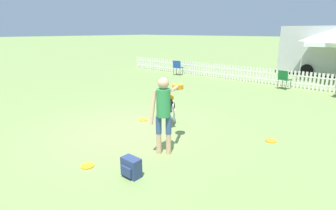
{
  "coord_description": "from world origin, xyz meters",
  "views": [
    {
      "loc": [
        4.81,
        -4.08,
        2.46
      ],
      "look_at": [
        0.98,
        0.5,
        0.76
      ],
      "focal_mm": 28.0,
      "sensor_mm": 36.0,
      "label": 1
    }
  ],
  "objects_px": {
    "leaping_dog": "(170,105)",
    "backpack_on_grass": "(131,167)",
    "handler_person": "(165,106)",
    "folding_chair_blue_left": "(178,66)",
    "frisbee_midfield": "(87,166)",
    "frisbee_near_handler": "(271,141)",
    "equipment_trailer": "(327,50)",
    "frisbee_near_dog": "(143,120)",
    "folding_chair_center": "(284,78)"
  },
  "relations": [
    {
      "from": "frisbee_near_handler",
      "to": "equipment_trailer",
      "type": "xyz_separation_m",
      "value": [
        -0.96,
        11.29,
        1.42
      ]
    },
    {
      "from": "leaping_dog",
      "to": "frisbee_near_handler",
      "type": "xyz_separation_m",
      "value": [
        2.45,
        0.69,
        -0.58
      ]
    },
    {
      "from": "frisbee_midfield",
      "to": "folding_chair_blue_left",
      "type": "distance_m",
      "value": 10.76
    },
    {
      "from": "frisbee_near_dog",
      "to": "equipment_trailer",
      "type": "distance_m",
      "value": 12.45
    },
    {
      "from": "backpack_on_grass",
      "to": "equipment_trailer",
      "type": "height_order",
      "value": "equipment_trailer"
    },
    {
      "from": "folding_chair_center",
      "to": "frisbee_midfield",
      "type": "bearing_deg",
      "value": 98.94
    },
    {
      "from": "frisbee_near_dog",
      "to": "frisbee_midfield",
      "type": "distance_m",
      "value": 2.75
    },
    {
      "from": "frisbee_near_handler",
      "to": "folding_chair_blue_left",
      "type": "relative_size",
      "value": 0.3
    },
    {
      "from": "folding_chair_blue_left",
      "to": "frisbee_near_handler",
      "type": "bearing_deg",
      "value": 127.67
    },
    {
      "from": "handler_person",
      "to": "folding_chair_center",
      "type": "height_order",
      "value": "handler_person"
    },
    {
      "from": "leaping_dog",
      "to": "folding_chair_center",
      "type": "height_order",
      "value": "leaping_dog"
    },
    {
      "from": "equipment_trailer",
      "to": "backpack_on_grass",
      "type": "bearing_deg",
      "value": -85.79
    },
    {
      "from": "leaping_dog",
      "to": "backpack_on_grass",
      "type": "relative_size",
      "value": 2.95
    },
    {
      "from": "frisbee_midfield",
      "to": "backpack_on_grass",
      "type": "bearing_deg",
      "value": 18.68
    },
    {
      "from": "frisbee_near_handler",
      "to": "frisbee_midfield",
      "type": "relative_size",
      "value": 1.0
    },
    {
      "from": "handler_person",
      "to": "frisbee_midfield",
      "type": "height_order",
      "value": "handler_person"
    },
    {
      "from": "equipment_trailer",
      "to": "frisbee_near_dog",
      "type": "bearing_deg",
      "value": -95.18
    },
    {
      "from": "leaping_dog",
      "to": "equipment_trailer",
      "type": "height_order",
      "value": "equipment_trailer"
    },
    {
      "from": "leaping_dog",
      "to": "frisbee_near_dog",
      "type": "bearing_deg",
      "value": -23.99
    },
    {
      "from": "frisbee_near_handler",
      "to": "frisbee_near_dog",
      "type": "relative_size",
      "value": 1.0
    },
    {
      "from": "leaping_dog",
      "to": "backpack_on_grass",
      "type": "distance_m",
      "value": 2.67
    },
    {
      "from": "frisbee_near_handler",
      "to": "folding_chair_center",
      "type": "bearing_deg",
      "value": 104.72
    },
    {
      "from": "folding_chair_center",
      "to": "frisbee_near_handler",
      "type": "bearing_deg",
      "value": 117.72
    },
    {
      "from": "equipment_trailer",
      "to": "folding_chair_blue_left",
      "type": "bearing_deg",
      "value": -135.03
    },
    {
      "from": "folding_chair_center",
      "to": "backpack_on_grass",
      "type": "bearing_deg",
      "value": 104.38
    },
    {
      "from": "handler_person",
      "to": "frisbee_midfield",
      "type": "xyz_separation_m",
      "value": [
        -0.72,
        -1.39,
        -0.99
      ]
    },
    {
      "from": "frisbee_near_handler",
      "to": "folding_chair_blue_left",
      "type": "bearing_deg",
      "value": 140.95
    },
    {
      "from": "handler_person",
      "to": "frisbee_near_handler",
      "type": "distance_m",
      "value": 2.7
    },
    {
      "from": "frisbee_near_handler",
      "to": "backpack_on_grass",
      "type": "bearing_deg",
      "value": -113.61
    },
    {
      "from": "frisbee_near_dog",
      "to": "frisbee_midfield",
      "type": "relative_size",
      "value": 1.0
    },
    {
      "from": "leaping_dog",
      "to": "frisbee_midfield",
      "type": "height_order",
      "value": "leaping_dog"
    },
    {
      "from": "handler_person",
      "to": "backpack_on_grass",
      "type": "distance_m",
      "value": 1.38
    },
    {
      "from": "leaping_dog",
      "to": "folding_chair_center",
      "type": "relative_size",
      "value": 1.23
    },
    {
      "from": "frisbee_near_handler",
      "to": "frisbee_midfield",
      "type": "distance_m",
      "value": 4.06
    },
    {
      "from": "frisbee_near_dog",
      "to": "backpack_on_grass",
      "type": "relative_size",
      "value": 0.72
    },
    {
      "from": "handler_person",
      "to": "frisbee_near_dog",
      "type": "bearing_deg",
      "value": 112.65
    },
    {
      "from": "frisbee_near_handler",
      "to": "frisbee_near_dog",
      "type": "xyz_separation_m",
      "value": [
        -3.31,
        -0.86,
        0.0
      ]
    },
    {
      "from": "frisbee_near_dog",
      "to": "frisbee_midfield",
      "type": "bearing_deg",
      "value": -67.09
    },
    {
      "from": "handler_person",
      "to": "folding_chair_blue_left",
      "type": "height_order",
      "value": "handler_person"
    },
    {
      "from": "leaping_dog",
      "to": "frisbee_near_dog",
      "type": "distance_m",
      "value": 1.05
    },
    {
      "from": "frisbee_near_handler",
      "to": "folding_chair_center",
      "type": "distance_m",
      "value": 6.2
    },
    {
      "from": "leaping_dog",
      "to": "folding_chair_blue_left",
      "type": "bearing_deg",
      "value": -88.28
    },
    {
      "from": "leaping_dog",
      "to": "equipment_trailer",
      "type": "xyz_separation_m",
      "value": [
        1.49,
        11.98,
        0.84
      ]
    },
    {
      "from": "leaping_dog",
      "to": "frisbee_near_dog",
      "type": "relative_size",
      "value": 4.09
    },
    {
      "from": "leaping_dog",
      "to": "frisbee_midfield",
      "type": "distance_m",
      "value": 2.77
    },
    {
      "from": "leaping_dog",
      "to": "frisbee_midfield",
      "type": "relative_size",
      "value": 4.09
    },
    {
      "from": "handler_person",
      "to": "equipment_trailer",
      "type": "height_order",
      "value": "equipment_trailer"
    },
    {
      "from": "leaping_dog",
      "to": "frisbee_near_handler",
      "type": "relative_size",
      "value": 4.09
    },
    {
      "from": "leaping_dog",
      "to": "folding_chair_center",
      "type": "distance_m",
      "value": 6.73
    },
    {
      "from": "frisbee_midfield",
      "to": "folding_chair_blue_left",
      "type": "height_order",
      "value": "folding_chair_blue_left"
    }
  ]
}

